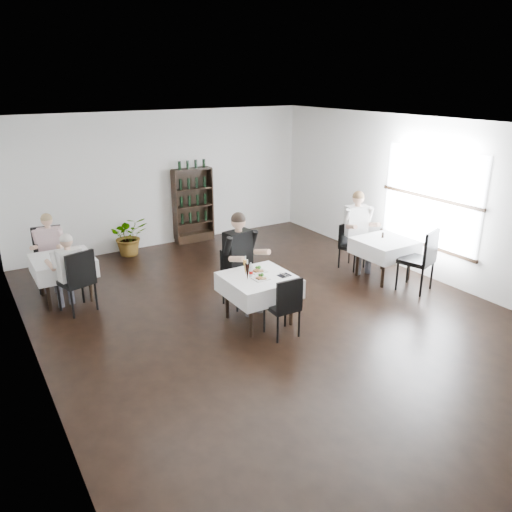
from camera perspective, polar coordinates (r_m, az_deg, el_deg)
The scene contains 24 objects.
room_shell at distance 7.60m, azimuth 2.26°, elevation 3.23°, with size 9.00×9.00×9.00m.
window_right at distance 9.91m, azimuth 19.32°, elevation 6.05°, with size 0.06×2.30×1.85m.
wine_shelf at distance 11.70m, azimuth -7.19°, elevation 5.69°, with size 0.90×0.28×1.75m.
main_table at distance 7.74m, azimuth 0.33°, elevation -3.35°, with size 1.03×1.03×0.77m.
left_table at distance 9.16m, azimuth -21.19°, elevation -1.00°, with size 0.98×0.98×0.77m.
right_table at distance 9.76m, azimuth 14.47°, elevation 0.97°, with size 0.98×0.98×0.77m.
potted_tree at distance 11.12m, azimuth -14.28°, elevation 2.27°, with size 0.78×0.68×0.87m, color #22511B.
main_chair_far at distance 8.40m, azimuth -2.30°, elevation -1.93°, with size 0.50×0.51×0.97m.
main_chair_near at distance 7.33m, azimuth 3.32°, elevation -5.43°, with size 0.45×0.45×0.95m.
left_chair_far at distance 9.80m, azimuth -22.57°, elevation 0.24°, with size 0.58×0.59×1.12m.
left_chair_near at distance 8.56m, azimuth -19.69°, elevation -2.32°, with size 0.61×0.61×1.07m.
right_chair_far at distance 10.22m, azimuth 10.63°, elevation 1.50°, with size 0.50×0.51×0.90m.
right_chair_near at distance 9.33m, azimuth 18.43°, elevation -0.04°, with size 0.67×0.67×1.16m.
diner_main at distance 8.10m, azimuth -1.63°, elevation 0.20°, with size 0.66×0.68×1.64m.
diner_left_far at distance 9.72m, azimuth -22.54°, elevation 1.12°, with size 0.61×0.64×1.38m.
diner_left_near at distance 8.61m, azimuth -20.69°, elevation -1.10°, with size 0.55×0.58×1.35m.
diner_right_far at distance 10.06m, azimuth 11.62°, elevation 3.52°, with size 0.66×0.70×1.58m.
plate_far at distance 7.86m, azimuth 0.19°, elevation -1.67°, with size 0.26×0.26×0.08m.
plate_near at distance 7.58m, azimuth 0.53°, elevation -2.52°, with size 0.24×0.24×0.07m.
pilsner_dark at distance 7.50m, azimuth -0.99°, elevation -1.80°, with size 0.08×0.08×0.33m.
pilsner_lager at distance 7.68m, azimuth -1.22°, elevation -1.31°, with size 0.07×0.07×0.31m.
coke_bottle at distance 7.61m, azimuth -0.59°, elevation -1.77°, with size 0.06×0.06×0.24m.
napkin_cutlery at distance 7.72m, azimuth 3.25°, elevation -2.20°, with size 0.20×0.21×0.02m.
pepper_mill at distance 9.82m, azimuth 14.28°, elevation 2.32°, with size 0.04×0.04×0.10m, color black.
Camera 1 is at (-4.08, -6.03, 3.66)m, focal length 35.00 mm.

